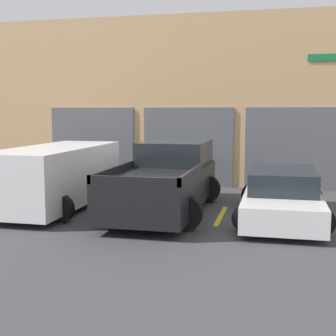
# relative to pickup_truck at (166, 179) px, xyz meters

# --- Properties ---
(ground_plane) EXTENTS (28.00, 28.00, 0.00)m
(ground_plane) POSITION_rel_pickup_truck_xyz_m (0.00, 1.18, -0.82)
(ground_plane) COLOR #3D3D3F
(shophouse_building) EXTENTS (15.01, 0.68, 5.85)m
(shophouse_building) POSITION_rel_pickup_truck_xyz_m (-0.01, 4.46, 2.05)
(shophouse_building) COLOR tan
(shophouse_building) RESTS_ON ground
(pickup_truck) EXTENTS (2.51, 5.27, 1.75)m
(pickup_truck) POSITION_rel_pickup_truck_xyz_m (0.00, 0.00, 0.00)
(pickup_truck) COLOR black
(pickup_truck) RESTS_ON ground
(sedan_white) EXTENTS (2.14, 4.62, 1.20)m
(sedan_white) POSITION_rel_pickup_truck_xyz_m (2.94, -0.26, -0.26)
(sedan_white) COLOR white
(sedan_white) RESTS_ON ground
(sedan_side) EXTENTS (2.26, 4.89, 1.65)m
(sedan_side) POSITION_rel_pickup_truck_xyz_m (-2.94, -0.29, 0.07)
(sedan_side) COLOR white
(sedan_side) RESTS_ON ground
(parking_stripe_far_left) EXTENTS (0.12, 2.20, 0.01)m
(parking_stripe_far_left) POSITION_rel_pickup_truck_xyz_m (-4.40, -0.30, -0.82)
(parking_stripe_far_left) COLOR gold
(parking_stripe_far_left) RESTS_ON ground
(parking_stripe_left) EXTENTS (0.12, 2.20, 0.01)m
(parking_stripe_left) POSITION_rel_pickup_truck_xyz_m (-1.47, -0.30, -0.82)
(parking_stripe_left) COLOR gold
(parking_stripe_left) RESTS_ON ground
(parking_stripe_centre) EXTENTS (0.12, 2.20, 0.01)m
(parking_stripe_centre) POSITION_rel_pickup_truck_xyz_m (1.47, -0.30, -0.82)
(parking_stripe_centre) COLOR gold
(parking_stripe_centre) RESTS_ON ground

